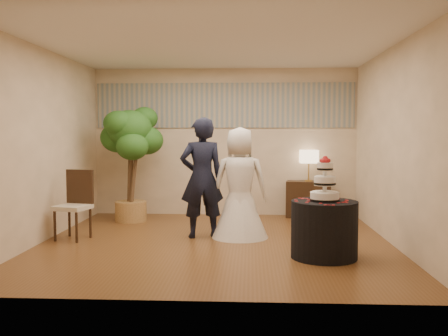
# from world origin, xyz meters

# --- Properties ---
(floor) EXTENTS (5.00, 5.00, 0.00)m
(floor) POSITION_xyz_m (0.00, 0.00, 0.00)
(floor) COLOR brown
(floor) RESTS_ON ground
(ceiling) EXTENTS (5.00, 5.00, 0.00)m
(ceiling) POSITION_xyz_m (0.00, 0.00, 2.80)
(ceiling) COLOR white
(ceiling) RESTS_ON wall_back
(wall_back) EXTENTS (5.00, 0.06, 2.80)m
(wall_back) POSITION_xyz_m (0.00, 2.50, 1.40)
(wall_back) COLOR beige
(wall_back) RESTS_ON ground
(wall_front) EXTENTS (5.00, 0.06, 2.80)m
(wall_front) POSITION_xyz_m (0.00, -2.50, 1.40)
(wall_front) COLOR beige
(wall_front) RESTS_ON ground
(wall_left) EXTENTS (0.06, 5.00, 2.80)m
(wall_left) POSITION_xyz_m (-2.50, 0.00, 1.40)
(wall_left) COLOR beige
(wall_left) RESTS_ON ground
(wall_right) EXTENTS (0.06, 5.00, 2.80)m
(wall_right) POSITION_xyz_m (2.50, 0.00, 1.40)
(wall_right) COLOR beige
(wall_right) RESTS_ON ground
(mural_border) EXTENTS (4.90, 0.02, 0.85)m
(mural_border) POSITION_xyz_m (0.00, 2.48, 2.10)
(mural_border) COLOR gray
(mural_border) RESTS_ON wall_back
(groom) EXTENTS (0.75, 0.58, 1.81)m
(groom) POSITION_xyz_m (-0.23, 0.37, 0.90)
(groom) COLOR black
(groom) RESTS_ON floor
(bride) EXTENTS (0.88, 0.88, 1.66)m
(bride) POSITION_xyz_m (0.34, 0.40, 0.83)
(bride) COLOR white
(bride) RESTS_ON floor
(cake_table) EXTENTS (1.09, 1.09, 0.72)m
(cake_table) POSITION_xyz_m (1.43, -0.79, 0.36)
(cake_table) COLOR black
(cake_table) RESTS_ON floor
(wedding_cake) EXTENTS (0.37, 0.37, 0.57)m
(wedding_cake) POSITION_xyz_m (1.43, -0.79, 1.01)
(wedding_cake) COLOR white
(wedding_cake) RESTS_ON cake_table
(console) EXTENTS (0.86, 0.48, 0.68)m
(console) POSITION_xyz_m (1.58, 2.26, 0.34)
(console) COLOR black
(console) RESTS_ON floor
(table_lamp) EXTENTS (0.33, 0.33, 0.58)m
(table_lamp) POSITION_xyz_m (1.58, 2.26, 0.97)
(table_lamp) COLOR beige
(table_lamp) RESTS_ON console
(ficus_tree) EXTENTS (1.38, 1.38, 2.09)m
(ficus_tree) POSITION_xyz_m (-1.64, 1.67, 1.04)
(ficus_tree) COLOR #285B1D
(ficus_tree) RESTS_ON floor
(side_chair) EXTENTS (0.57, 0.59, 1.02)m
(side_chair) POSITION_xyz_m (-2.12, 0.11, 0.51)
(side_chair) COLOR black
(side_chair) RESTS_ON floor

